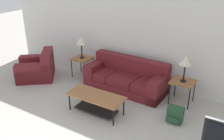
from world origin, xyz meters
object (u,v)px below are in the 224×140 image
object	(u,v)px
armchair	(37,69)
coffee_table	(96,100)
side_table_right	(183,84)
table_lamp_right	(186,61)
backpack	(175,115)
couch	(126,79)
table_lamp_left	(81,41)
side_table_left	(82,60)

from	to	relation	value
armchair	coffee_table	bearing A→B (deg)	-14.02
side_table_right	table_lamp_right	xyz separation A→B (m)	(0.00, -0.00, 0.56)
armchair	backpack	xyz separation A→B (m)	(4.11, -0.06, -0.12)
side_table_right	table_lamp_right	bearing A→B (deg)	-45.00
couch	side_table_right	bearing A→B (deg)	1.79
couch	table_lamp_left	xyz separation A→B (m)	(-1.47, 0.05, 0.78)
armchair	side_table_right	distance (m)	4.07
coffee_table	backpack	world-z (taller)	coffee_table
side_table_left	coffee_table	bearing A→B (deg)	-43.96
coffee_table	backpack	bearing A→B (deg)	19.25
coffee_table	backpack	size ratio (longest dim) A/B	3.74
couch	table_lamp_right	distance (m)	1.66
table_lamp_left	backpack	size ratio (longest dim) A/B	1.85
coffee_table	table_lamp_right	size ratio (longest dim) A/B	2.02
couch	coffee_table	distance (m)	1.35
side_table_left	table_lamp_left	distance (m)	0.56
coffee_table	table_lamp_left	xyz separation A→B (m)	(-1.44, 1.39, 0.76)
backpack	table_lamp_left	bearing A→B (deg)	164.90
side_table_right	backpack	bearing A→B (deg)	-81.64
armchair	table_lamp_left	bearing A→B (deg)	36.28
side_table_right	armchair	bearing A→B (deg)	-169.08
armchair	backpack	size ratio (longest dim) A/B	3.97
backpack	side_table_left	bearing A→B (deg)	164.90
table_lamp_right	backpack	bearing A→B (deg)	-81.64
couch	table_lamp_left	bearing A→B (deg)	178.21
coffee_table	side_table_left	distance (m)	2.01
table_lamp_left	backpack	xyz separation A→B (m)	(3.06, -0.83, -0.91)
side_table_right	table_lamp_right	size ratio (longest dim) A/B	0.91
couch	table_lamp_left	size ratio (longest dim) A/B	3.41
backpack	couch	bearing A→B (deg)	153.86
side_table_left	backpack	xyz separation A→B (m)	(3.06, -0.83, -0.35)
armchair	table_lamp_left	size ratio (longest dim) A/B	2.15
armchair	table_lamp_right	size ratio (longest dim) A/B	2.15
table_lamp_left	armchair	bearing A→B (deg)	-143.72
armchair	backpack	distance (m)	4.11
coffee_table	side_table_right	xyz separation A→B (m)	(1.50, 1.39, 0.19)
coffee_table	backpack	distance (m)	1.72
table_lamp_right	side_table_right	bearing A→B (deg)	135.00
table_lamp_left	table_lamp_right	bearing A→B (deg)	0.00
side_table_left	side_table_right	xyz separation A→B (m)	(2.94, 0.00, 0.00)
side_table_left	armchair	bearing A→B (deg)	-143.72
side_table_left	backpack	bearing A→B (deg)	-15.10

